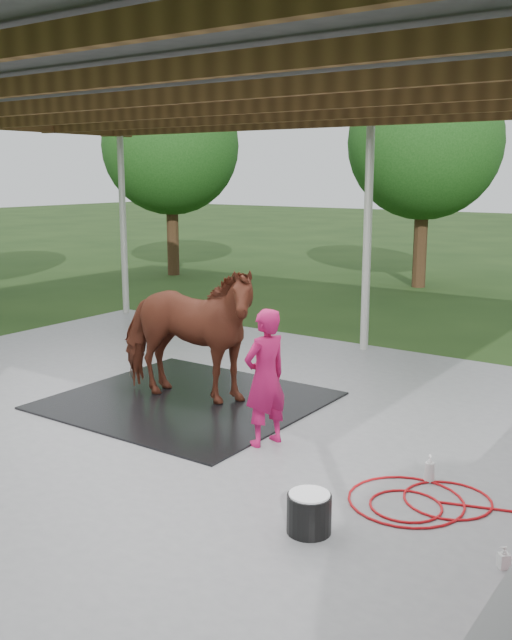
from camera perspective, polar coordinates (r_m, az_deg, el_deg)
The scene contains 11 objects.
ground at distance 8.64m, azimuth -5.56°, elevation -8.85°, with size 100.00×100.00×0.00m, color #1E3814.
concrete_slab at distance 8.63m, azimuth -5.56°, elevation -8.70°, with size 12.00×10.00×0.05m, color slate.
pavilion_structure at distance 8.15m, azimuth -6.13°, elevation 18.26°, with size 12.60×10.60×4.05m.
tree_belt at distance 8.65m, azimuth -0.46°, elevation 16.75°, with size 28.00×28.00×5.80m.
rubber_mat at distance 9.56m, azimuth -5.54°, elevation -6.42°, with size 3.23×3.02×0.02m, color black.
horse at distance 9.32m, azimuth -5.65°, elevation -1.04°, with size 0.98×2.15×1.81m, color maroon.
handler at distance 7.85m, azimuth 0.75°, elevation -4.62°, with size 0.56×0.37×1.54m, color #AA124D.
wash_bucket at distance 6.21m, azimuth 4.27°, elevation -15.09°, with size 0.38×0.38×0.35m.
soap_bottle_a at distance 7.32m, azimuth 13.72°, elevation -11.46°, with size 0.11×0.11×0.28m, color silver.
soap_bottle_b at distance 6.05m, azimuth 19.21°, elevation -17.49°, with size 0.08×0.08×0.18m, color #338CD8.
hose_coil at distance 6.92m, azimuth 12.94°, elevation -13.96°, with size 2.01×1.18×0.02m.
Camera 1 is at (5.28, -6.14, 3.02)m, focal length 40.00 mm.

